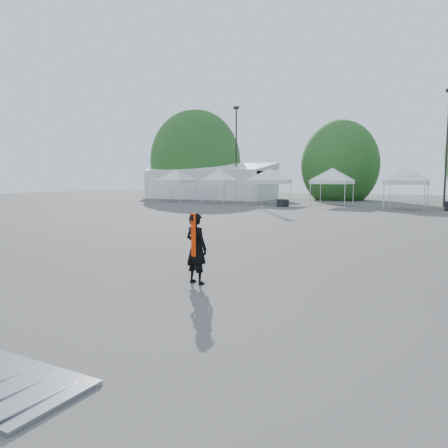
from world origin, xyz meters
The scene contains 13 objects.
ground centered at (0.00, 0.00, 0.00)m, with size 120.00×120.00×0.00m, color #474442.
marquee centered at (-22.00, 35.00, 1.97)m, with size 15.00×6.25×4.23m.
light_pole_west centered at (-18.00, 34.00, 5.77)m, with size 0.60×0.25×10.30m.
light_pole_east centered at (3.00, 32.00, 5.52)m, with size 0.60×0.25×9.80m.
tree_far_w centered at (-26.00, 38.00, 4.54)m, with size 4.80×4.80×7.30m.
tree_mid_w centered at (-8.00, 40.00, 3.93)m, with size 4.16×4.16×6.33m.
tent_a centered at (-22.12, 28.35, 3.06)m, with size 4.40×4.40×3.88m.
tent_b centered at (-16.46, 27.46, 3.06)m, with size 3.74×3.74×3.88m.
tent_c centered at (-11.51, 28.32, 3.06)m, with size 4.72×4.72×3.88m.
tent_d centered at (-5.74, 28.91, 3.06)m, with size 4.51×4.51×3.88m.
tent_e centered at (0.56, 27.13, 3.06)m, with size 4.33×4.33×3.88m.
man centered at (-0.57, -1.07, 0.83)m, with size 0.67×0.52×1.65m.
crate_west centered at (-8.99, 25.43, 0.32)m, with size 0.82×0.64×0.64m, color black.
Camera 1 is at (4.84, -9.39, 2.43)m, focal length 35.00 mm.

